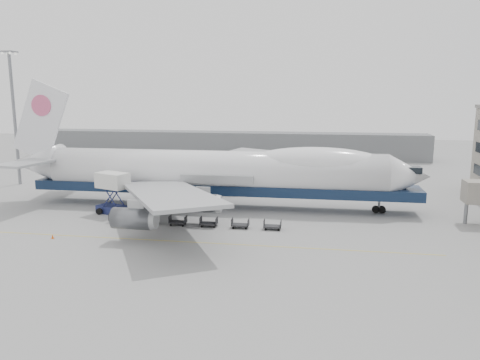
# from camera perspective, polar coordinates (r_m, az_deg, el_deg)

# --- Properties ---
(ground) EXTENTS (260.00, 260.00, 0.00)m
(ground) POSITION_cam_1_polar(r_m,az_deg,el_deg) (62.86, -5.36, -5.83)
(ground) COLOR gray
(ground) RESTS_ON ground
(apron_line) EXTENTS (60.00, 0.15, 0.01)m
(apron_line) POSITION_cam_1_polar(r_m,az_deg,el_deg) (57.34, -6.88, -7.48)
(apron_line) COLOR gold
(apron_line) RESTS_ON ground
(hangar) EXTENTS (110.00, 8.00, 7.00)m
(hangar) POSITION_cam_1_polar(r_m,az_deg,el_deg) (131.58, -1.92, 4.37)
(hangar) COLOR slate
(hangar) RESTS_ON ground
(floodlight_mast) EXTENTS (2.40, 2.40, 25.43)m
(floodlight_mast) POSITION_cam_1_polar(r_m,az_deg,el_deg) (100.44, -25.85, 7.57)
(floodlight_mast) COLOR slate
(floodlight_mast) RESTS_ON ground
(airliner) EXTENTS (67.00, 55.30, 19.98)m
(airliner) POSITION_cam_1_polar(r_m,az_deg,el_deg) (72.86, -2.57, 1.02)
(airliner) COLOR white
(airliner) RESTS_ON ground
(catering_truck) EXTENTS (5.73, 4.83, 6.14)m
(catering_truck) POSITION_cam_1_polar(r_m,az_deg,el_deg) (71.74, -15.22, -1.26)
(catering_truck) COLOR #1A214F
(catering_truck) RESTS_ON ground
(traffic_cone) EXTENTS (0.37, 0.37, 0.55)m
(traffic_cone) POSITION_cam_1_polar(r_m,az_deg,el_deg) (62.49, -21.88, -6.42)
(traffic_cone) COLOR #DA500B
(traffic_cone) RESTS_ON ground
(dolly_0) EXTENTS (2.30, 1.35, 1.30)m
(dolly_0) POSITION_cam_1_polar(r_m,az_deg,el_deg) (67.15, -14.63, -4.59)
(dolly_0) COLOR #2D2D30
(dolly_0) RESTS_ON ground
(dolly_1) EXTENTS (2.30, 1.35, 1.30)m
(dolly_1) POSITION_cam_1_polar(r_m,az_deg,el_deg) (65.56, -11.18, -4.81)
(dolly_1) COLOR #2D2D30
(dolly_1) RESTS_ON ground
(dolly_2) EXTENTS (2.30, 1.35, 1.30)m
(dolly_2) POSITION_cam_1_polar(r_m,az_deg,el_deg) (64.21, -7.58, -5.03)
(dolly_2) COLOR #2D2D30
(dolly_2) RESTS_ON ground
(dolly_3) EXTENTS (2.30, 1.35, 1.30)m
(dolly_3) POSITION_cam_1_polar(r_m,az_deg,el_deg) (63.13, -3.83, -5.23)
(dolly_3) COLOR #2D2D30
(dolly_3) RESTS_ON ground
(dolly_4) EXTENTS (2.30, 1.35, 1.30)m
(dolly_4) POSITION_cam_1_polar(r_m,az_deg,el_deg) (62.32, 0.03, -5.42)
(dolly_4) COLOR #2D2D30
(dolly_4) RESTS_ON ground
(dolly_5) EXTENTS (2.30, 1.35, 1.30)m
(dolly_5) POSITION_cam_1_polar(r_m,az_deg,el_deg) (61.80, 3.98, -5.58)
(dolly_5) COLOR #2D2D30
(dolly_5) RESTS_ON ground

